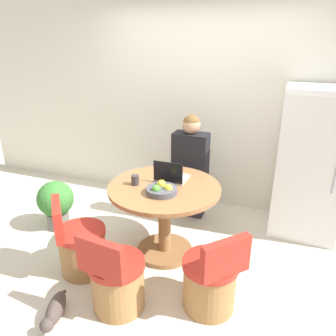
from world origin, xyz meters
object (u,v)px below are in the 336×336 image
chair_near_left_corner (81,247)px  cat (55,310)px  dining_table (164,207)px  chair_near_camera (117,281)px  laptop (171,176)px  potted_plant (56,202)px  chair_near_right_corner (211,281)px  refrigerator (311,164)px  person_seated (191,164)px  fruit_bowl (162,190)px

chair_near_left_corner → cat: 0.63m
dining_table → chair_near_camera: 0.88m
laptop → potted_plant: size_ratio=0.51×
chair_near_right_corner → laptop: 1.09m
refrigerator → laptop: 1.55m
person_seated → chair_near_right_corner: bearing=113.8°
refrigerator → chair_near_camera: (-1.42, -1.81, -0.56)m
cat → chair_near_camera: bearing=106.3°
refrigerator → cat: (-1.83, -2.11, -0.74)m
dining_table → person_seated: 0.79m
refrigerator → person_seated: 1.31m
dining_table → chair_near_left_corner: bearing=-139.7°
chair_near_camera → potted_plant: bearing=-27.5°
chair_near_right_corner → chair_near_camera: bearing=-27.2°
chair_near_right_corner → laptop: (-0.61, 0.71, 0.55)m
dining_table → fruit_bowl: (0.03, -0.16, 0.27)m
fruit_bowl → cat: size_ratio=0.64×
chair_near_camera → laptop: 1.14m
laptop → dining_table: bearing=85.0°
fruit_bowl → potted_plant: (-1.40, 0.17, -0.47)m
chair_near_camera → potted_plant: size_ratio=1.29×
chair_near_left_corner → cat: size_ratio=1.68×
refrigerator → fruit_bowl: size_ratio=5.77×
person_seated → dining_table: bearing=87.2°
chair_near_camera → fruit_bowl: 0.88m
dining_table → chair_near_right_corner: size_ratio=1.45×
person_seated → potted_plant: person_seated is taller
chair_near_left_corner → chair_near_right_corner: size_ratio=1.00×
potted_plant → laptop: bearing=5.8°
potted_plant → chair_near_camera: bearing=-33.8°
person_seated → fruit_bowl: 0.93m
refrigerator → chair_near_right_corner: 1.78m
fruit_bowl → chair_near_camera: bearing=-100.6°
fruit_bowl → chair_near_right_corner: bearing=-34.6°
chair_near_camera → laptop: bearing=-89.8°
chair_near_camera → laptop: size_ratio=2.52×
laptop → cat: 1.56m
dining_table → chair_near_camera: bearing=-96.3°
refrigerator → potted_plant: (-2.69, -0.96, -0.49)m
chair_near_left_corner → laptop: laptop is taller
chair_near_camera → chair_near_right_corner: (0.72, 0.27, 0.00)m
potted_plant → person_seated: bearing=28.4°
dining_table → cat: 1.32m
person_seated → laptop: 0.63m
chair_near_camera → chair_near_left_corner: 0.62m
refrigerator → person_seated: bearing=-171.0°
fruit_bowl → person_seated: bearing=89.8°
chair_near_camera → cat: bearing=42.4°
chair_near_left_corner → potted_plant: size_ratio=1.29×
chair_near_left_corner → laptop: 1.10m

